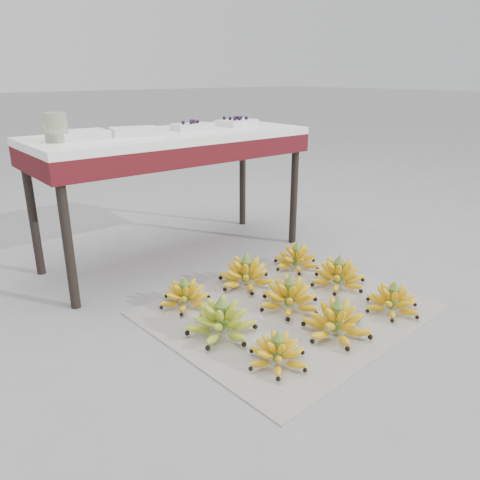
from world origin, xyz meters
TOP-DOWN VIEW (x-y plane):
  - ground at (0.00, 0.00)m, footprint 60.00×60.00m
  - newspaper_mat at (0.10, 0.03)m, footprint 1.32×1.13m
  - bunch_front_left at (-0.26, -0.27)m, footprint 0.29×0.29m
  - bunch_front_center at (0.09, -0.27)m, footprint 0.33×0.33m
  - bunch_front_right at (0.47, -0.30)m, footprint 0.33×0.33m
  - bunch_mid_left at (-0.30, 0.05)m, footprint 0.39×0.39m
  - bunch_mid_center at (0.11, 0.03)m, footprint 0.40×0.40m
  - bunch_mid_right at (0.49, 0.05)m, footprint 0.37×0.37m
  - bunch_back_left at (-0.28, 0.38)m, footprint 0.33×0.33m
  - bunch_back_center at (0.11, 0.37)m, footprint 0.40×0.40m
  - bunch_back_right at (0.50, 0.37)m, footprint 0.32×0.32m
  - vendor_table at (0.05, 0.99)m, footprint 1.62×0.65m
  - tray_far_left at (-0.48, 1.01)m, footprint 0.29×0.22m
  - tray_left at (-0.18, 0.98)m, footprint 0.29×0.24m
  - tray_right at (0.20, 0.99)m, footprint 0.25×0.20m
  - tray_far_right at (0.55, 1.01)m, footprint 0.26×0.20m
  - glass_jar at (-0.61, 0.97)m, footprint 0.12×0.12m

SIDE VIEW (x-z plane):
  - ground at x=0.00m, z-range 0.00..0.00m
  - newspaper_mat at x=0.10m, z-range 0.00..0.01m
  - bunch_front_left at x=-0.26m, z-range -0.02..0.13m
  - bunch_back_left at x=-0.28m, z-range -0.02..0.14m
  - bunch_front_right at x=0.47m, z-range -0.02..0.14m
  - bunch_back_right at x=0.50m, z-range -0.02..0.15m
  - bunch_mid_right at x=0.49m, z-range -0.02..0.16m
  - bunch_mid_center at x=0.11m, z-range -0.02..0.16m
  - bunch_front_center at x=0.09m, z-range -0.02..0.16m
  - bunch_back_center at x=0.11m, z-range -0.02..0.16m
  - bunch_mid_left at x=-0.30m, z-range -0.02..0.17m
  - vendor_table at x=0.05m, z-range 0.30..1.08m
  - tray_right at x=0.20m, z-range 0.77..0.83m
  - tray_left at x=-0.18m, z-range 0.78..0.82m
  - tray_far_right at x=0.55m, z-range 0.77..0.83m
  - tray_far_left at x=-0.48m, z-range 0.78..0.82m
  - glass_jar at x=-0.61m, z-range 0.78..0.92m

